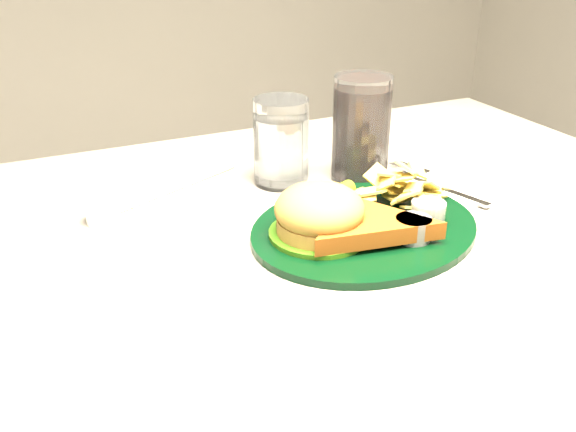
% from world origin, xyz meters
% --- Properties ---
extents(dinner_plate, '(0.36, 0.32, 0.07)m').
position_xyz_m(dinner_plate, '(0.08, -0.04, 0.78)').
color(dinner_plate, black).
rests_on(dinner_plate, table).
extents(water_glass, '(0.10, 0.10, 0.12)m').
position_xyz_m(water_glass, '(0.05, 0.15, 0.81)').
color(water_glass, silver).
rests_on(water_glass, table).
extents(cola_glass, '(0.10, 0.10, 0.15)m').
position_xyz_m(cola_glass, '(0.16, 0.11, 0.83)').
color(cola_glass, black).
rests_on(cola_glass, table).
extents(fork_napkin, '(0.17, 0.20, 0.01)m').
position_xyz_m(fork_napkin, '(0.25, 0.02, 0.76)').
color(fork_napkin, silver).
rests_on(fork_napkin, table).
extents(ramekin, '(0.04, 0.04, 0.03)m').
position_xyz_m(ramekin, '(-0.21, 0.12, 0.76)').
color(ramekin, white).
rests_on(ramekin, table).
extents(wrapped_straw, '(0.24, 0.17, 0.01)m').
position_xyz_m(wrapped_straw, '(-0.09, 0.18, 0.75)').
color(wrapped_straw, white).
rests_on(wrapped_straw, table).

